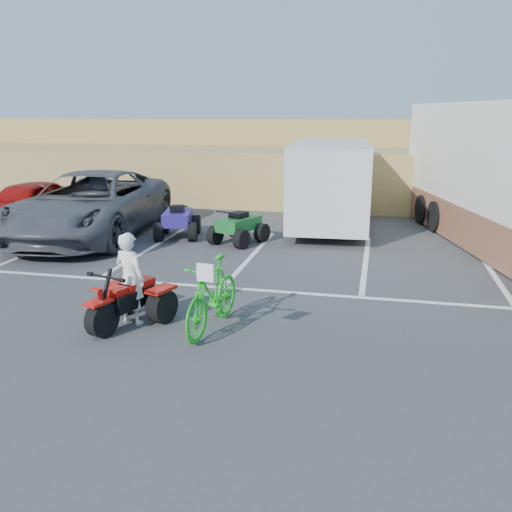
% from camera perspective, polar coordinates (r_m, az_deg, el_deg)
% --- Properties ---
extents(ground, '(100.00, 100.00, 0.00)m').
position_cam_1_polar(ground, '(8.62, -8.00, -8.18)').
color(ground, '#3A3A3D').
rests_on(ground, ground).
extents(parking_stripes, '(28.00, 5.16, 0.01)m').
position_cam_1_polar(parking_stripes, '(12.11, 2.64, -1.22)').
color(parking_stripes, white).
rests_on(parking_stripes, ground).
extents(grass_embankment, '(40.00, 8.50, 3.10)m').
position_cam_1_polar(grass_embankment, '(23.14, 5.65, 9.99)').
color(grass_embankment, olive).
rests_on(grass_embankment, ground).
extents(red_trike_atv, '(1.50, 1.74, 0.96)m').
position_cam_1_polar(red_trike_atv, '(9.13, -13.49, -7.12)').
color(red_trike_atv, red).
rests_on(red_trike_atv, ground).
extents(rider, '(0.64, 0.51, 1.52)m').
position_cam_1_polar(rider, '(8.98, -13.12, -2.32)').
color(rider, white).
rests_on(rider, ground).
extents(green_dirt_bike, '(0.76, 1.97, 1.15)m').
position_cam_1_polar(green_dirt_bike, '(8.58, -4.61, -4.07)').
color(green_dirt_bike, '#14BF19').
rests_on(green_dirt_bike, ground).
extents(grey_pickup, '(3.56, 6.67, 1.78)m').
position_cam_1_polar(grey_pickup, '(15.70, -16.96, 5.18)').
color(grey_pickup, '#494A51').
rests_on(grey_pickup, ground).
extents(red_car, '(1.77, 4.04, 1.35)m').
position_cam_1_polar(red_car, '(18.00, -23.02, 5.12)').
color(red_car, '#970A08').
rests_on(red_car, ground).
extents(cargo_trailer, '(2.45, 5.49, 2.51)m').
position_cam_1_polar(cargo_trailer, '(16.30, 7.86, 7.68)').
color(cargo_trailer, silver).
rests_on(cargo_trailer, ground).
extents(quad_atv_blue, '(1.45, 1.73, 0.99)m').
position_cam_1_polar(quad_atv_blue, '(15.24, -8.17, 1.98)').
color(quad_atv_blue, navy).
rests_on(quad_atv_blue, ground).
extents(quad_atv_green, '(1.51, 1.71, 0.93)m').
position_cam_1_polar(quad_atv_green, '(14.41, -1.81, 1.38)').
color(quad_atv_green, '#155C22').
rests_on(quad_atv_green, ground).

